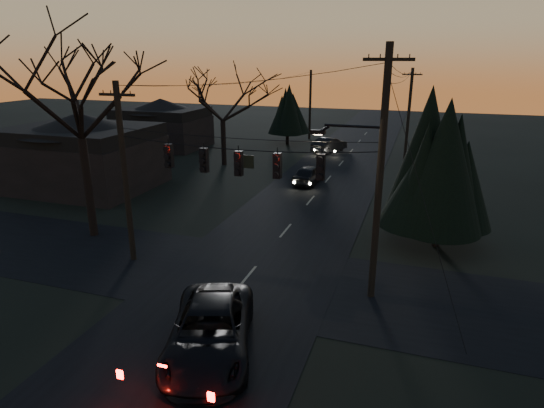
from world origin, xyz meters
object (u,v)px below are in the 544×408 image
(utility_pole_far_r, at_px, (405,159))
(sedan_oncoming_a, at_px, (309,174))
(utility_pole_left, at_px, (134,259))
(suv_near, at_px, (210,331))
(sedan_oncoming_b, at_px, (329,145))
(utility_pole_far_l, at_px, (309,139))
(utility_pole_right, at_px, (371,296))
(bare_tree_left, at_px, (76,96))
(evergreen_right, at_px, (445,167))

(utility_pole_far_r, xyz_separation_m, sedan_oncoming_a, (-6.71, -11.68, 0.72))
(utility_pole_left, height_order, suv_near, utility_pole_left)
(sedan_oncoming_b, bearing_deg, suv_near, 117.00)
(utility_pole_left, relative_size, suv_near, 1.47)
(suv_near, bearing_deg, utility_pole_far_l, 80.94)
(utility_pole_right, bearing_deg, suv_near, -130.37)
(utility_pole_left, relative_size, sedan_oncoming_b, 1.86)
(bare_tree_left, bearing_deg, suv_near, -34.93)
(utility_pole_right, height_order, sedan_oncoming_a, utility_pole_right)
(utility_pole_far_l, distance_m, sedan_oncoming_b, 8.14)
(evergreen_right, bearing_deg, utility_pole_far_r, 96.86)
(sedan_oncoming_b, bearing_deg, utility_pole_right, 126.88)
(utility_pole_far_l, xyz_separation_m, bare_tree_left, (-3.97, -33.95, 7.58))
(utility_pole_right, bearing_deg, sedan_oncoming_b, 104.80)
(utility_pole_right, bearing_deg, utility_pole_far_r, 90.00)
(utility_pole_far_l, relative_size, sedan_oncoming_a, 1.90)
(utility_pole_right, distance_m, utility_pole_far_l, 37.79)
(bare_tree_left, bearing_deg, sedan_oncoming_a, 58.47)
(utility_pole_far_r, distance_m, sedan_oncoming_a, 13.49)
(bare_tree_left, height_order, suv_near, bare_tree_left)
(evergreen_right, bearing_deg, suv_near, -121.42)
(utility_pole_far_r, bearing_deg, bare_tree_left, -120.80)
(evergreen_right, distance_m, suv_near, 14.37)
(utility_pole_far_r, height_order, utility_pole_far_l, utility_pole_far_r)
(utility_pole_left, height_order, utility_pole_far_l, utility_pole_left)
(evergreen_right, relative_size, sedan_oncoming_b, 1.61)
(bare_tree_left, relative_size, suv_near, 1.87)
(bare_tree_left, relative_size, sedan_oncoming_a, 2.57)
(utility_pole_right, height_order, utility_pole_left, utility_pole_right)
(bare_tree_left, height_order, sedan_oncoming_a, bare_tree_left)
(utility_pole_far_r, bearing_deg, utility_pole_right, -90.00)
(sedan_oncoming_b, bearing_deg, sedan_oncoming_a, 116.27)
(utility_pole_far_l, height_order, sedan_oncoming_b, utility_pole_far_l)
(utility_pole_left, distance_m, suv_near, 8.80)
(bare_tree_left, distance_m, evergreen_right, 18.88)
(utility_pole_far_l, height_order, bare_tree_left, bare_tree_left)
(suv_near, bearing_deg, sedan_oncoming_b, 76.51)
(evergreen_right, distance_m, sedan_oncoming_b, 24.94)
(utility_pole_far_r, bearing_deg, utility_pole_far_l, 145.18)
(utility_pole_left, distance_m, evergreen_right, 16.06)
(utility_pole_left, bearing_deg, evergreen_right, 24.44)
(utility_pole_far_r, relative_size, bare_tree_left, 0.78)
(sedan_oncoming_a, bearing_deg, utility_pole_far_l, -72.31)
(bare_tree_left, height_order, evergreen_right, bare_tree_left)
(evergreen_right, distance_m, sedan_oncoming_a, 14.05)
(utility_pole_left, distance_m, sedan_oncoming_a, 17.02)
(sedan_oncoming_b, bearing_deg, evergreen_right, 136.56)
(sedan_oncoming_a, distance_m, sedan_oncoming_b, 12.59)
(utility_pole_left, xyz_separation_m, sedan_oncoming_a, (4.79, 16.32, 0.72))
(evergreen_right, xyz_separation_m, sedan_oncoming_a, (-9.31, 9.91, -3.54))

